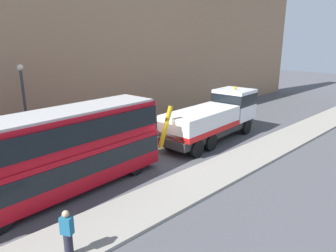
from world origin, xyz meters
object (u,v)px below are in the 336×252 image
street_lamp (25,104)px  double_decker_bus (58,150)px  recovery_tow_truck (215,116)px  pedestrian_onlooker (67,234)px

street_lamp → double_decker_bus: bearing=-97.5°
recovery_tow_truck → street_lamp: (-11.30, 5.57, 1.71)m
double_decker_bus → street_lamp: (0.74, 5.61, 1.24)m
pedestrian_onlooker → double_decker_bus: bearing=37.7°
pedestrian_onlooker → street_lamp: bearing=46.1°
recovery_tow_truck → pedestrian_onlooker: 14.77m
recovery_tow_truck → double_decker_bus: size_ratio=0.91×
recovery_tow_truck → street_lamp: street_lamp is taller
double_decker_bus → pedestrian_onlooker: (-1.97, -4.57, -1.25)m
recovery_tow_truck → pedestrian_onlooker: recovery_tow_truck is taller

